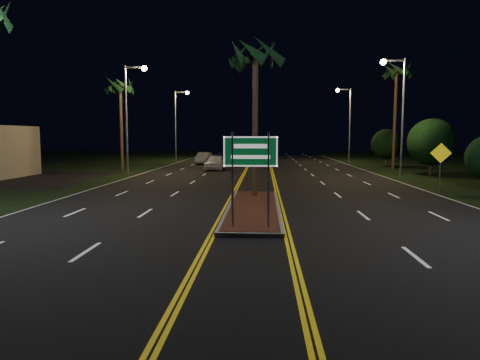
# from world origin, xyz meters

# --- Properties ---
(ground) EXTENTS (120.00, 120.00, 0.00)m
(ground) POSITION_xyz_m (0.00, 0.00, 0.00)
(ground) COLOR black
(ground) RESTS_ON ground
(median_island) EXTENTS (2.25, 10.25, 0.17)m
(median_island) POSITION_xyz_m (0.00, 7.00, 0.08)
(median_island) COLOR gray
(median_island) RESTS_ON ground
(highway_sign) EXTENTS (1.80, 0.08, 3.20)m
(highway_sign) POSITION_xyz_m (0.00, 2.80, 2.40)
(highway_sign) COLOR gray
(highway_sign) RESTS_ON ground
(streetlight_left_mid) EXTENTS (1.91, 0.44, 9.00)m
(streetlight_left_mid) POSITION_xyz_m (-10.61, 24.00, 5.66)
(streetlight_left_mid) COLOR gray
(streetlight_left_mid) RESTS_ON ground
(streetlight_left_far) EXTENTS (1.91, 0.44, 9.00)m
(streetlight_left_far) POSITION_xyz_m (-10.61, 44.00, 5.66)
(streetlight_left_far) COLOR gray
(streetlight_left_far) RESTS_ON ground
(streetlight_right_mid) EXTENTS (1.91, 0.44, 9.00)m
(streetlight_right_mid) POSITION_xyz_m (10.61, 22.00, 5.66)
(streetlight_right_mid) COLOR gray
(streetlight_right_mid) RESTS_ON ground
(streetlight_right_far) EXTENTS (1.91, 0.44, 9.00)m
(streetlight_right_far) POSITION_xyz_m (10.61, 42.00, 5.66)
(streetlight_right_far) COLOR gray
(streetlight_right_far) RESTS_ON ground
(palm_median) EXTENTS (2.40, 2.40, 8.30)m
(palm_median) POSITION_xyz_m (0.00, 10.50, 7.28)
(palm_median) COLOR #382819
(palm_median) RESTS_ON ground
(palm_left_far) EXTENTS (2.40, 2.40, 8.80)m
(palm_left_far) POSITION_xyz_m (-12.80, 28.00, 7.75)
(palm_left_far) COLOR #382819
(palm_left_far) RESTS_ON ground
(palm_right_far) EXTENTS (2.40, 2.40, 10.30)m
(palm_right_far) POSITION_xyz_m (12.80, 30.00, 9.14)
(palm_right_far) COLOR #382819
(palm_right_far) RESTS_ON ground
(shrub_mid) EXTENTS (3.78, 3.78, 4.62)m
(shrub_mid) POSITION_xyz_m (14.00, 24.00, 2.73)
(shrub_mid) COLOR #382819
(shrub_mid) RESTS_ON ground
(shrub_far) EXTENTS (3.24, 3.24, 3.96)m
(shrub_far) POSITION_xyz_m (13.80, 36.00, 2.34)
(shrub_far) COLOR #382819
(shrub_far) RESTS_ON ground
(car_near) EXTENTS (2.52, 5.17, 1.68)m
(car_near) POSITION_xyz_m (-4.13, 29.20, 0.84)
(car_near) COLOR silver
(car_near) RESTS_ON ground
(car_far) EXTENTS (2.33, 4.75, 1.54)m
(car_far) POSITION_xyz_m (-6.46, 37.76, 0.77)
(car_far) COLOR #B4B5BE
(car_far) RESTS_ON ground
(warning_sign) EXTENTS (1.17, 0.23, 2.81)m
(warning_sign) POSITION_xyz_m (10.80, 14.21, 1.85)
(warning_sign) COLOR gray
(warning_sign) RESTS_ON ground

